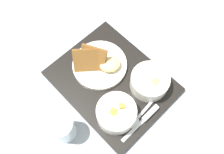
{
  "coord_description": "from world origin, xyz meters",
  "views": [
    {
      "loc": [
        -0.25,
        0.23,
        0.79
      ],
      "look_at": [
        0.0,
        0.0,
        0.05
      ],
      "focal_mm": 38.0,
      "sensor_mm": 36.0,
      "label": 1
    }
  ],
  "objects_px": {
    "bowl_salad": "(116,113)",
    "spoon": "(137,118)",
    "bowl_soup": "(150,81)",
    "plate_main": "(99,64)",
    "knife": "(148,116)",
    "glass_water": "(64,128)"
  },
  "relations": [
    {
      "from": "plate_main",
      "to": "glass_water",
      "type": "relative_size",
      "value": 1.84
    },
    {
      "from": "knife",
      "to": "spoon",
      "type": "bearing_deg",
      "value": -29.91
    },
    {
      "from": "bowl_salad",
      "to": "glass_water",
      "type": "height_order",
      "value": "glass_water"
    },
    {
      "from": "bowl_soup",
      "to": "plate_main",
      "type": "bearing_deg",
      "value": 24.64
    },
    {
      "from": "bowl_salad",
      "to": "bowl_soup",
      "type": "distance_m",
      "value": 0.16
    },
    {
      "from": "bowl_salad",
      "to": "bowl_soup",
      "type": "height_order",
      "value": "bowl_salad"
    },
    {
      "from": "knife",
      "to": "glass_water",
      "type": "height_order",
      "value": "glass_water"
    },
    {
      "from": "bowl_salad",
      "to": "bowl_soup",
      "type": "bearing_deg",
      "value": -88.13
    },
    {
      "from": "plate_main",
      "to": "bowl_salad",
      "type": "bearing_deg",
      "value": 155.86
    },
    {
      "from": "knife",
      "to": "glass_water",
      "type": "xyz_separation_m",
      "value": [
        0.15,
        0.23,
        0.02
      ]
    },
    {
      "from": "glass_water",
      "to": "bowl_salad",
      "type": "bearing_deg",
      "value": -115.9
    },
    {
      "from": "bowl_salad",
      "to": "knife",
      "type": "relative_size",
      "value": 0.78
    },
    {
      "from": "bowl_salad",
      "to": "glass_water",
      "type": "xyz_separation_m",
      "value": [
        0.08,
        0.16,
        -0.0
      ]
    },
    {
      "from": "bowl_soup",
      "to": "knife",
      "type": "distance_m",
      "value": 0.12
    },
    {
      "from": "glass_water",
      "to": "spoon",
      "type": "bearing_deg",
      "value": -123.04
    },
    {
      "from": "bowl_salad",
      "to": "spoon",
      "type": "relative_size",
      "value": 0.97
    },
    {
      "from": "knife",
      "to": "plate_main",
      "type": "bearing_deg",
      "value": -92.19
    },
    {
      "from": "plate_main",
      "to": "spoon",
      "type": "bearing_deg",
      "value": 171.45
    },
    {
      "from": "bowl_salad",
      "to": "spoon",
      "type": "xyz_separation_m",
      "value": [
        -0.06,
        -0.05,
        -0.03
      ]
    },
    {
      "from": "spoon",
      "to": "glass_water",
      "type": "height_order",
      "value": "glass_water"
    },
    {
      "from": "plate_main",
      "to": "spoon",
      "type": "xyz_separation_m",
      "value": [
        -0.23,
        0.04,
        -0.01
      ]
    },
    {
      "from": "glass_water",
      "to": "knife",
      "type": "bearing_deg",
      "value": -122.49
    }
  ]
}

